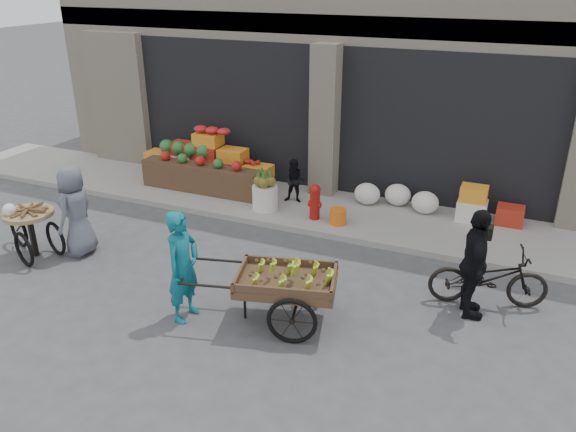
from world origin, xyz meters
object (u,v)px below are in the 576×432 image
at_px(pineapple_bin, 265,197).
at_px(seated_person, 295,181).
at_px(tricycle_cart, 30,226).
at_px(vendor_grey, 76,211).
at_px(cyclist, 474,264).
at_px(fire_hydrant, 315,200).
at_px(bicycle, 488,277).
at_px(banana_cart, 283,278).
at_px(orange_bucket, 338,216).
at_px(vendor_woman, 183,267).

distance_m(pineapple_bin, seated_person, 0.75).
distance_m(tricycle_cart, vendor_grey, 0.83).
bearing_deg(cyclist, seated_person, 39.81).
distance_m(fire_hydrant, bicycle, 3.78).
relative_size(banana_cart, tricycle_cart, 1.70).
relative_size(tricycle_cart, cyclist, 0.88).
height_order(fire_hydrant, seated_person, seated_person).
xyz_separation_m(seated_person, cyclist, (3.89, -2.73, 0.24)).
height_order(orange_bucket, banana_cart, banana_cart).
distance_m(banana_cart, vendor_woman, 1.40).
relative_size(pineapple_bin, vendor_woman, 0.32).
bearing_deg(vendor_woman, cyclist, -62.18).
bearing_deg(vendor_grey, bicycle, 91.75).
height_order(banana_cart, bicycle, banana_cart).
bearing_deg(tricycle_cart, bicycle, 29.77).
bearing_deg(seated_person, vendor_grey, -137.32).
bearing_deg(orange_bucket, fire_hydrant, 174.29).
height_order(tricycle_cart, cyclist, cyclist).
bearing_deg(fire_hydrant, vendor_woman, -97.88).
distance_m(fire_hydrant, tricycle_cart, 5.14).
bearing_deg(fire_hydrant, pineapple_bin, 177.40).
bearing_deg(pineapple_bin, seated_person, 56.31).
xyz_separation_m(seated_person, bicycle, (4.09, -2.33, -0.13)).
height_order(orange_bucket, vendor_grey, vendor_grey).
xyz_separation_m(banana_cart, bicycle, (2.59, 1.64, -0.26)).
xyz_separation_m(fire_hydrant, banana_cart, (0.80, -3.32, 0.20)).
distance_m(tricycle_cart, cyclist, 7.30).
relative_size(pineapple_bin, seated_person, 0.56).
bearing_deg(tricycle_cart, orange_bucket, 53.07).
bearing_deg(pineapple_bin, orange_bucket, -3.58).
distance_m(fire_hydrant, orange_bucket, 0.55).
relative_size(vendor_grey, bicycle, 0.95).
xyz_separation_m(banana_cart, vendor_grey, (-4.13, 0.51, 0.10)).
relative_size(seated_person, vendor_woman, 0.56).
bearing_deg(vendor_woman, tricycle_cart, 84.21).
bearing_deg(cyclist, pineapple_bin, 48.47).
relative_size(fire_hydrant, cyclist, 0.43).
distance_m(vendor_grey, cyclist, 6.57).
bearing_deg(vendor_grey, pineapple_bin, 134.19).
height_order(pineapple_bin, banana_cart, banana_cart).
relative_size(vendor_woman, tricycle_cart, 1.13).
height_order(orange_bucket, bicycle, bicycle).
distance_m(pineapple_bin, vendor_woman, 3.89).
height_order(vendor_woman, cyclist, vendor_woman).
xyz_separation_m(seated_person, vendor_woman, (0.18, -4.42, 0.24)).
height_order(pineapple_bin, bicycle, bicycle).
distance_m(vendor_woman, bicycle, 4.45).
xyz_separation_m(pineapple_bin, vendor_grey, (-2.23, -2.86, 0.44)).
bearing_deg(cyclist, tricycle_cart, 83.75).
relative_size(vendor_woman, vendor_grey, 1.02).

